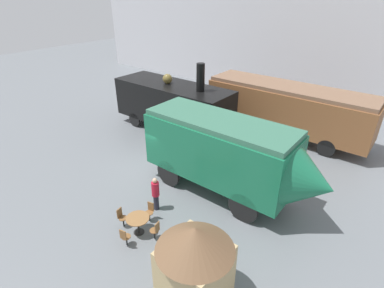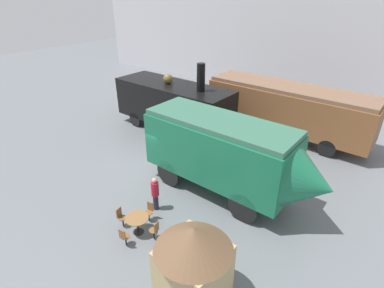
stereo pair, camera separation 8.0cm
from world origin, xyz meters
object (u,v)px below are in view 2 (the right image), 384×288
(visitor_person, at_px, (155,193))
(ticket_kiosk, at_px, (193,262))
(cafe_table_near, at_px, (137,221))
(streamlined_locomotive, at_px, (231,153))
(cafe_chair_0, at_px, (155,229))
(passenger_coach_wooden, at_px, (288,106))
(steam_locomotive, at_px, (174,103))

(visitor_person, height_order, ticket_kiosk, ticket_kiosk)
(ticket_kiosk, bearing_deg, cafe_table_near, 165.64)
(streamlined_locomotive, relative_size, cafe_chair_0, 9.91)
(cafe_chair_0, xyz_separation_m, ticket_kiosk, (2.77, -1.08, 1.16))
(passenger_coach_wooden, height_order, visitor_person, passenger_coach_wooden)
(cafe_table_near, distance_m, cafe_chair_0, 0.85)
(visitor_person, relative_size, ticket_kiosk, 0.55)
(passenger_coach_wooden, xyz_separation_m, cafe_chair_0, (0.02, -12.28, -1.50))
(passenger_coach_wooden, relative_size, steam_locomotive, 1.27)
(visitor_person, distance_m, ticket_kiosk, 4.79)
(passenger_coach_wooden, height_order, ticket_kiosk, passenger_coach_wooden)
(passenger_coach_wooden, relative_size, cafe_table_near, 11.27)
(passenger_coach_wooden, relative_size, streamlined_locomotive, 1.23)
(cafe_chair_0, bearing_deg, cafe_table_near, 0.00)
(cafe_table_near, relative_size, cafe_chair_0, 1.08)
(passenger_coach_wooden, height_order, steam_locomotive, steam_locomotive)
(steam_locomotive, distance_m, visitor_person, 8.61)
(cafe_table_near, relative_size, ticket_kiosk, 0.31)
(passenger_coach_wooden, xyz_separation_m, streamlined_locomotive, (0.68, -7.99, 0.26))
(cafe_table_near, bearing_deg, visitor_person, 107.22)
(steam_locomotive, distance_m, cafe_chair_0, 10.49)
(cafe_table_near, relative_size, visitor_person, 0.57)
(streamlined_locomotive, distance_m, visitor_person, 3.80)
(passenger_coach_wooden, distance_m, visitor_person, 11.07)
(cafe_table_near, height_order, visitor_person, visitor_person)
(cafe_table_near, height_order, ticket_kiosk, ticket_kiosk)
(cafe_chair_0, height_order, ticket_kiosk, ticket_kiosk)
(cafe_table_near, bearing_deg, ticket_kiosk, -14.36)
(passenger_coach_wooden, relative_size, ticket_kiosk, 3.53)
(passenger_coach_wooden, height_order, streamlined_locomotive, streamlined_locomotive)
(visitor_person, bearing_deg, cafe_table_near, -72.78)
(steam_locomotive, relative_size, ticket_kiosk, 2.79)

